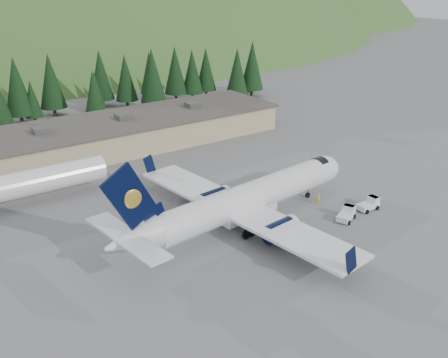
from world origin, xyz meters
The scene contains 9 objects.
ground centered at (0.00, 0.00, 0.00)m, with size 600.00×600.00×0.00m, color slate.
airliner centered at (-1.11, -0.12, 3.37)m, with size 38.14×35.86×12.65m.
second_airliner centered at (-24.92, 22.00, 3.32)m, with size 27.50×11.00×10.05m.
baggage_tug_a centered at (10.72, -6.66, 0.76)m, with size 3.56×2.83×1.70m.
baggage_tug_b centered at (15.56, -6.37, 0.76)m, with size 3.19×1.94×1.70m.
terminal_building centered at (-5.01, 38.00, 2.62)m, with size 71.00×17.00×6.10m.
ramp_worker centered at (11.01, -1.23, 0.82)m, with size 0.60×0.39×1.63m, color yellow.
tree_line centered at (-5.40, 62.04, 7.50)m, with size 109.70×18.71×14.36m.
hills centered at (53.34, 207.38, -82.80)m, with size 614.00×330.00×300.00m.
Camera 1 is at (-36.27, -45.09, 29.94)m, focal length 40.00 mm.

